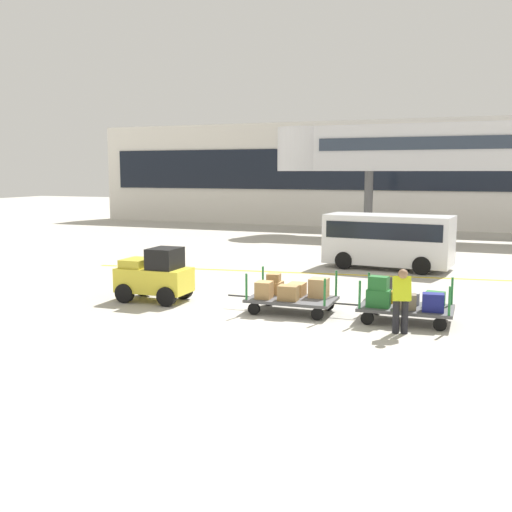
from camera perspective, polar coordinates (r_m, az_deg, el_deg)
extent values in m
plane|color=#B2ADA0|center=(16.86, 1.88, -4.91)|extent=(120.00, 120.00, 0.00)
cube|color=yellow|center=(22.40, 9.90, -1.79)|extent=(20.53, 3.26, 0.01)
cube|color=silver|center=(41.85, 14.04, 7.49)|extent=(45.62, 2.40, 7.14)
cube|color=black|center=(40.61, 13.82, 7.99)|extent=(43.34, 0.12, 2.80)
cube|color=silver|center=(35.60, 17.56, 9.76)|extent=(15.53, 2.20, 2.60)
cylinder|color=silver|center=(37.16, 4.39, 10.01)|extent=(3.00, 3.00, 2.60)
cube|color=#2D3847|center=(34.48, 17.44, 10.17)|extent=(13.98, 0.08, 0.70)
cylinder|color=#59595B|center=(36.19, 10.57, 4.90)|extent=(0.50, 0.50, 3.79)
cube|color=gold|center=(17.86, -9.60, -2.22)|extent=(2.12, 1.14, 0.70)
cube|color=black|center=(17.58, -8.61, -0.22)|extent=(0.82, 1.00, 0.60)
cube|color=gold|center=(18.07, -11.22, -0.63)|extent=(0.72, 0.95, 0.24)
cylinder|color=black|center=(18.70, -10.59, -2.88)|extent=(0.56, 0.19, 0.56)
cylinder|color=black|center=(17.83, -12.31, -3.45)|extent=(0.56, 0.19, 0.56)
cylinder|color=black|center=(18.05, -6.86, -3.19)|extent=(0.56, 0.19, 0.56)
cylinder|color=black|center=(17.15, -8.46, -3.81)|extent=(0.56, 0.19, 0.56)
cube|color=#4C4C4F|center=(16.25, 3.40, -4.11)|extent=(2.33, 1.44, 0.08)
cylinder|color=#237033|center=(17.10, 0.65, -2.15)|extent=(0.06, 0.06, 0.70)
cylinder|color=#237033|center=(15.92, -0.91, -2.92)|extent=(0.06, 0.06, 0.70)
cylinder|color=#237033|center=(16.52, 7.58, -2.58)|extent=(0.06, 0.06, 0.70)
cylinder|color=#237033|center=(15.29, 6.51, -3.42)|extent=(0.06, 0.06, 0.70)
cylinder|color=black|center=(17.11, 1.21, -4.16)|extent=(0.32, 0.11, 0.32)
cylinder|color=black|center=(16.02, -0.19, -5.01)|extent=(0.32, 0.11, 0.32)
cylinder|color=black|center=(16.64, 6.85, -4.57)|extent=(0.32, 0.11, 0.32)
cylinder|color=black|center=(15.51, 5.81, -5.48)|extent=(0.32, 0.11, 0.32)
cylinder|color=#333333|center=(16.75, -1.52, -3.80)|extent=(0.70, 0.06, 0.05)
cube|color=#A87F4C|center=(16.72, 1.68, -3.01)|extent=(0.46, 0.47, 0.35)
cube|color=#A87F4C|center=(16.13, 0.77, -3.22)|extent=(0.43, 0.48, 0.45)
cube|color=#A87F4C|center=(16.53, 3.86, -3.16)|extent=(0.43, 0.52, 0.34)
cube|color=olive|center=(15.89, 3.07, -3.50)|extent=(0.53, 0.43, 0.40)
cube|color=tan|center=(16.34, 5.95, -3.01)|extent=(0.47, 0.50, 0.51)
cube|color=olive|center=(16.67, 1.69, -2.05)|extent=(0.39, 0.39, 0.22)
cube|color=#4C4C4F|center=(15.67, 13.99, -4.79)|extent=(2.33, 1.44, 0.08)
cylinder|color=#237033|center=(16.35, 10.61, -2.76)|extent=(0.06, 0.06, 0.70)
cylinder|color=#237033|center=(15.11, 9.77, -3.63)|extent=(0.06, 0.06, 0.70)
cylinder|color=#237033|center=(16.14, 18.04, -3.16)|extent=(0.06, 0.06, 0.70)
cylinder|color=#237033|center=(14.88, 17.82, -4.08)|extent=(0.06, 0.06, 0.70)
cylinder|color=black|center=(16.40, 11.20, -4.86)|extent=(0.32, 0.11, 0.32)
cylinder|color=black|center=(15.25, 10.48, -5.81)|extent=(0.32, 0.11, 0.32)
cylinder|color=black|center=(16.22, 17.25, -5.20)|extent=(0.32, 0.11, 0.32)
cylinder|color=black|center=(15.07, 16.98, -6.20)|extent=(0.32, 0.11, 0.32)
cylinder|color=#333333|center=(15.90, 8.60, -4.53)|extent=(0.70, 0.06, 0.05)
cube|color=orange|center=(16.00, 11.86, -3.74)|extent=(0.59, 0.27, 0.31)
cube|color=#236B2D|center=(15.39, 11.49, -3.95)|extent=(0.58, 0.35, 0.44)
cube|color=#99999E|center=(15.94, 14.19, -3.88)|extent=(0.57, 0.30, 0.30)
cube|color=#726651|center=(15.33, 13.96, -4.19)|extent=(0.55, 0.42, 0.38)
cube|color=#236B2D|center=(15.87, 16.56, -3.90)|extent=(0.49, 0.36, 0.37)
cube|color=navy|center=(15.22, 16.39, -4.24)|extent=(0.54, 0.39, 0.45)
cube|color=black|center=(15.94, 11.89, -2.58)|extent=(0.45, 0.36, 0.34)
cube|color=#236B2D|center=(15.32, 11.53, -2.51)|extent=(0.49, 0.35, 0.34)
cylinder|color=black|center=(14.53, 13.09, -5.56)|extent=(0.16, 0.16, 0.82)
cylinder|color=black|center=(14.55, 13.87, -5.56)|extent=(0.16, 0.16, 0.82)
cube|color=#D1E51E|center=(14.30, 13.62, -3.02)|extent=(0.49, 0.51, 0.61)
sphere|color=#8C6647|center=(14.12, 13.72, -1.65)|extent=(0.22, 0.22, 0.22)
cube|color=silver|center=(24.00, 12.39, 1.55)|extent=(4.94, 2.30, 1.90)
cube|color=black|center=(23.96, 12.42, 2.50)|extent=(4.57, 2.31, 0.64)
cylinder|color=black|center=(23.67, 8.32, -0.41)|extent=(0.70, 0.30, 0.68)
cylinder|color=black|center=(22.94, 15.40, -0.88)|extent=(0.70, 0.30, 0.68)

